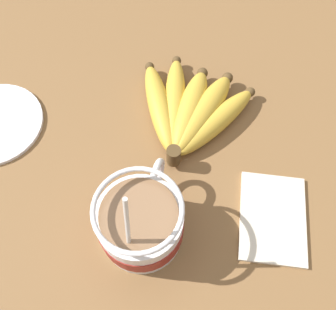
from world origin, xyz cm
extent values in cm
cube|color=brown|center=(0.00, 0.00, 1.35)|extent=(120.47, 120.47, 2.69)
cylinder|color=silver|center=(-2.19, 0.93, 6.38)|extent=(10.39, 10.39, 7.39)
cylinder|color=maroon|center=(-2.19, 0.93, 5.98)|extent=(10.59, 10.59, 3.29)
torus|color=silver|center=(3.90, 0.93, 7.39)|extent=(5.41, 0.90, 5.41)
cylinder|color=#846042|center=(-2.19, 0.93, 10.18)|extent=(9.19, 9.19, 0.40)
torus|color=silver|center=(-2.19, 0.93, 12.09)|extent=(10.39, 10.39, 0.60)
cylinder|color=silver|center=(-5.23, 0.93, 11.80)|extent=(2.94, 0.50, 15.30)
ellipsoid|color=silver|center=(-4.01, 0.93, 4.19)|extent=(3.00, 2.00, 0.80)
cylinder|color=#4C381E|center=(8.75, 0.12, 5.36)|extent=(2.00, 2.00, 3.00)
ellipsoid|color=gold|center=(16.58, -4.20, 4.35)|extent=(15.51, 10.57, 3.32)
sphere|color=#4C381E|center=(23.53, -8.03, 4.35)|extent=(1.49, 1.49, 1.49)
ellipsoid|color=gold|center=(17.36, -2.08, 4.63)|extent=(16.22, 7.65, 3.87)
sphere|color=#4C381E|center=(24.99, -4.03, 4.63)|extent=(1.74, 1.74, 1.74)
ellipsoid|color=gold|center=(17.27, 0.15, 4.62)|extent=(15.04, 3.91, 3.86)
sphere|color=#4C381E|center=(24.79, 0.17, 4.62)|extent=(1.74, 1.74, 1.74)
ellipsoid|color=gold|center=(18.03, 2.55, 4.33)|extent=(17.45, 7.54, 3.28)
sphere|color=#4C381E|center=(26.33, 4.74, 4.33)|extent=(1.48, 1.48, 1.48)
ellipsoid|color=gold|center=(16.70, 4.57, 4.37)|extent=(15.79, 10.85, 3.35)
sphere|color=#4C381E|center=(23.78, 8.53, 4.37)|extent=(1.51, 1.51, 1.51)
cube|color=beige|center=(4.87, -14.99, 2.99)|extent=(13.63, 10.59, 0.60)
camera|label=1|loc=(-14.75, -6.41, 50.81)|focal=40.00mm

